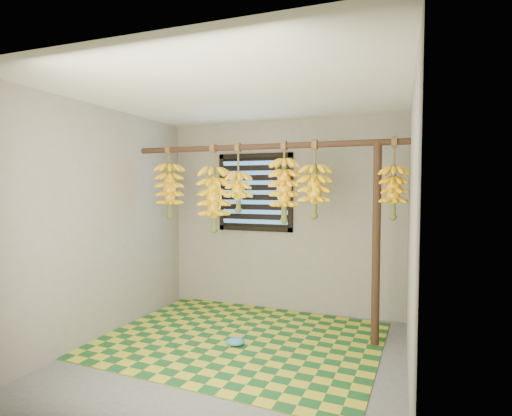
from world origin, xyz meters
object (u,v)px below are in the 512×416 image
at_px(woven_mat, 241,339).
at_px(support_post, 376,245).
at_px(plastic_bag, 235,342).
at_px(banana_bunch_f, 393,192).
at_px(banana_bunch_c, 238,192).
at_px(banana_bunch_d, 284,190).
at_px(banana_bunch_b, 214,199).
at_px(banana_bunch_e, 315,191).
at_px(banana_bunch_a, 170,191).

bearing_deg(woven_mat, support_post, 13.66).
relative_size(plastic_bag, banana_bunch_f, 0.24).
bearing_deg(plastic_bag, woven_mat, 96.48).
bearing_deg(banana_bunch_c, banana_bunch_d, 0.00).
distance_m(plastic_bag, banana_bunch_f, 2.12).
height_order(support_post, woven_mat, support_post).
bearing_deg(support_post, banana_bunch_f, 0.00).
bearing_deg(banana_bunch_d, support_post, 0.00).
distance_m(woven_mat, banana_bunch_b, 1.53).
distance_m(banana_bunch_c, banana_bunch_f, 1.61).
bearing_deg(plastic_bag, banana_bunch_d, 55.58).
bearing_deg(banana_bunch_e, banana_bunch_b, 180.00).
xyz_separation_m(woven_mat, banana_bunch_d, (0.37, 0.32, 1.53)).
height_order(banana_bunch_b, banana_bunch_e, same).
distance_m(plastic_bag, banana_bunch_d, 1.61).
xyz_separation_m(support_post, banana_bunch_b, (-1.76, 0.00, 0.43)).
height_order(plastic_bag, banana_bunch_b, banana_bunch_b).
xyz_separation_m(banana_bunch_c, banana_bunch_e, (0.85, -0.00, 0.01)).
bearing_deg(banana_bunch_d, banana_bunch_b, 180.00).
bearing_deg(banana_bunch_b, banana_bunch_a, 180.00).
height_order(banana_bunch_a, banana_bunch_d, same).
xyz_separation_m(banana_bunch_a, banana_bunch_d, (1.40, 0.00, 0.01)).
xyz_separation_m(support_post, banana_bunch_d, (-0.94, 0.00, 0.53)).
bearing_deg(banana_bunch_c, support_post, 0.00).
relative_size(woven_mat, plastic_bag, 14.51).
relative_size(banana_bunch_a, banana_bunch_c, 1.13).
distance_m(banana_bunch_b, banana_bunch_c, 0.31).
xyz_separation_m(banana_bunch_c, banana_bunch_d, (0.52, 0.00, 0.02)).
relative_size(banana_bunch_b, banana_bunch_f, 1.24).
height_order(support_post, banana_bunch_b, banana_bunch_b).
height_order(support_post, banana_bunch_e, banana_bunch_e).
relative_size(plastic_bag, banana_bunch_e, 0.24).
height_order(support_post, banana_bunch_f, banana_bunch_f).
bearing_deg(banana_bunch_c, banana_bunch_b, 180.00).
relative_size(banana_bunch_d, banana_bunch_e, 1.07).
distance_m(woven_mat, banana_bunch_d, 1.61).
bearing_deg(plastic_bag, banana_bunch_a, 154.21).
bearing_deg(banana_bunch_f, support_post, 180.00).
height_order(plastic_bag, banana_bunch_d, banana_bunch_d).
bearing_deg(banana_bunch_c, banana_bunch_e, -0.00).
distance_m(support_post, banana_bunch_d, 1.08).
relative_size(support_post, woven_mat, 0.73).
distance_m(woven_mat, plastic_bag, 0.20).
bearing_deg(woven_mat, banana_bunch_b, 144.97).
xyz_separation_m(woven_mat, banana_bunch_e, (0.69, 0.32, 1.52)).
bearing_deg(banana_bunch_a, banana_bunch_f, 0.00).
height_order(support_post, plastic_bag, support_post).
xyz_separation_m(plastic_bag, banana_bunch_e, (0.67, 0.51, 1.48)).
relative_size(woven_mat, banana_bunch_d, 3.21).
bearing_deg(support_post, banana_bunch_b, 180.00).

